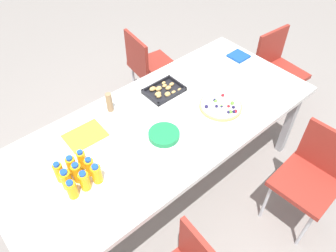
# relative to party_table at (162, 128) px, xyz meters

# --- Properties ---
(ground_plane) EXTENTS (12.00, 12.00, 0.00)m
(ground_plane) POSITION_rel_party_table_xyz_m (0.00, 0.00, -0.69)
(ground_plane) COLOR gray
(party_table) EXTENTS (2.32, 1.00, 0.75)m
(party_table) POSITION_rel_party_table_xyz_m (0.00, 0.00, 0.00)
(party_table) COLOR silver
(party_table) RESTS_ON ground_plane
(chair_near_right) EXTENTS (0.42, 0.42, 0.83)m
(chair_near_right) POSITION_rel_party_table_xyz_m (0.62, -0.88, -0.19)
(chair_near_right) COLOR maroon
(chair_near_right) RESTS_ON ground_plane
(chair_end) EXTENTS (0.43, 0.43, 0.83)m
(chair_end) POSITION_rel_party_table_xyz_m (1.49, 0.05, -0.19)
(chair_end) COLOR maroon
(chair_end) RESTS_ON ground_plane
(chair_far_right) EXTENTS (0.45, 0.45, 0.83)m
(chair_far_right) POSITION_rel_party_table_xyz_m (0.57, 0.89, -0.19)
(chair_far_right) COLOR maroon
(chair_far_right) RESTS_ON ground_plane
(juice_bottle_0) EXTENTS (0.06, 0.06, 0.13)m
(juice_bottle_0) POSITION_rel_party_table_xyz_m (-0.76, -0.12, 0.12)
(juice_bottle_0) COLOR #F9AC14
(juice_bottle_0) RESTS_ON party_table
(juice_bottle_1) EXTENTS (0.06, 0.06, 0.14)m
(juice_bottle_1) POSITION_rel_party_table_xyz_m (-0.67, -0.12, 0.12)
(juice_bottle_1) COLOR #F9AE14
(juice_bottle_1) RESTS_ON party_table
(juice_bottle_2) EXTENTS (0.06, 0.06, 0.14)m
(juice_bottle_2) POSITION_rel_party_table_xyz_m (-0.60, -0.12, 0.12)
(juice_bottle_2) COLOR #F9AD14
(juice_bottle_2) RESTS_ON party_table
(juice_bottle_3) EXTENTS (0.06, 0.06, 0.14)m
(juice_bottle_3) POSITION_rel_party_table_xyz_m (-0.75, -0.04, 0.12)
(juice_bottle_3) COLOR #F9AC14
(juice_bottle_3) RESTS_ON party_table
(juice_bottle_4) EXTENTS (0.06, 0.06, 0.15)m
(juice_bottle_4) POSITION_rel_party_table_xyz_m (-0.68, -0.04, 0.13)
(juice_bottle_4) COLOR #FAAC14
(juice_bottle_4) RESTS_ON party_table
(juice_bottle_5) EXTENTS (0.05, 0.05, 0.13)m
(juice_bottle_5) POSITION_rel_party_table_xyz_m (-0.60, -0.05, 0.12)
(juice_bottle_5) COLOR #F9AE14
(juice_bottle_5) RESTS_ON party_table
(juice_bottle_6) EXTENTS (0.05, 0.05, 0.15)m
(juice_bottle_6) POSITION_rel_party_table_xyz_m (-0.75, 0.03, 0.13)
(juice_bottle_6) COLOR #FAAD14
(juice_bottle_6) RESTS_ON party_table
(juice_bottle_7) EXTENTS (0.06, 0.06, 0.14)m
(juice_bottle_7) POSITION_rel_party_table_xyz_m (-0.68, 0.03, 0.12)
(juice_bottle_7) COLOR #F9AC14
(juice_bottle_7) RESTS_ON party_table
(juice_bottle_8) EXTENTS (0.05, 0.05, 0.14)m
(juice_bottle_8) POSITION_rel_party_table_xyz_m (-0.61, 0.03, 0.12)
(juice_bottle_8) COLOR #FAAC14
(juice_bottle_8) RESTS_ON party_table
(fruit_pizza) EXTENTS (0.31, 0.31, 0.05)m
(fruit_pizza) POSITION_rel_party_table_xyz_m (0.42, -0.16, 0.07)
(fruit_pizza) COLOR tan
(fruit_pizza) RESTS_ON party_table
(snack_tray) EXTENTS (0.28, 0.21, 0.04)m
(snack_tray) POSITION_rel_party_table_xyz_m (0.22, 0.25, 0.07)
(snack_tray) COLOR black
(snack_tray) RESTS_ON party_table
(plate_stack) EXTENTS (0.21, 0.21, 0.03)m
(plate_stack) POSITION_rel_party_table_xyz_m (-0.08, -0.11, 0.07)
(plate_stack) COLOR #1E8C4C
(plate_stack) RESTS_ON party_table
(napkin_stack) EXTENTS (0.15, 0.15, 0.02)m
(napkin_stack) POSITION_rel_party_table_xyz_m (1.02, 0.18, 0.07)
(napkin_stack) COLOR #194CA5
(napkin_stack) RESTS_ON party_table
(cardboard_tube) EXTENTS (0.04, 0.04, 0.15)m
(cardboard_tube) POSITION_rel_party_table_xyz_m (-0.20, 0.34, 0.13)
(cardboard_tube) COLOR #9E7A56
(cardboard_tube) RESTS_ON party_table
(paper_folder) EXTENTS (0.27, 0.21, 0.01)m
(paper_folder) POSITION_rel_party_table_xyz_m (-0.47, 0.24, 0.06)
(paper_folder) COLOR yellow
(paper_folder) RESTS_ON party_table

